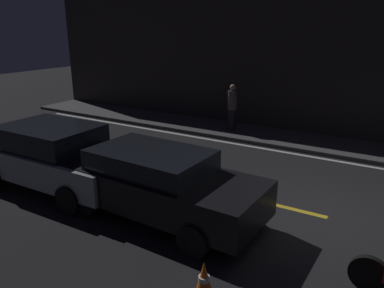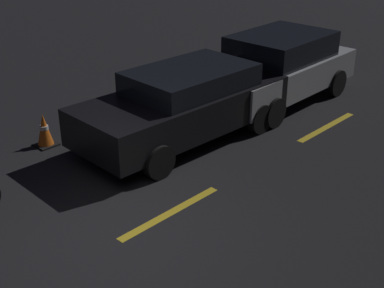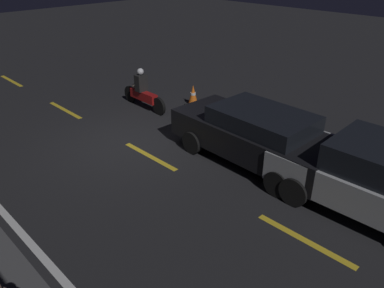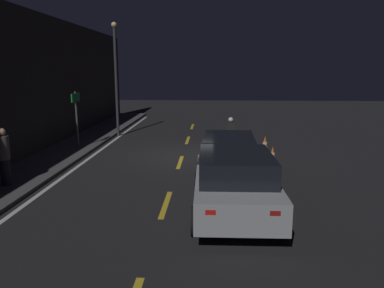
{
  "view_description": "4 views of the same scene",
  "coord_description": "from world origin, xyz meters",
  "px_view_note": "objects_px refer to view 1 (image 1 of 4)",
  "views": [
    {
      "loc": [
        1.15,
        -7.36,
        3.8
      ],
      "look_at": [
        -3.08,
        -0.32,
        1.18
      ],
      "focal_mm": 35.0,
      "sensor_mm": 36.0,
      "label": 1
    },
    {
      "loc": [
        3.74,
        4.98,
        4.41
      ],
      "look_at": [
        -1.71,
        -0.23,
        0.84
      ],
      "focal_mm": 50.0,
      "sensor_mm": 36.0,
      "label": 2
    },
    {
      "loc": [
        -7.8,
        5.24,
        4.76
      ],
      "look_at": [
        -2.63,
        0.08,
        0.98
      ],
      "focal_mm": 35.0,
      "sensor_mm": 36.0,
      "label": 3
    },
    {
      "loc": [
        -14.65,
        -1.16,
        3.43
      ],
      "look_at": [
        -1.47,
        -0.47,
        0.8
      ],
      "focal_mm": 35.0,
      "sensor_mm": 36.0,
      "label": 4
    }
  ],
  "objects_px": {
    "traffic_cone_near": "(204,282)",
    "pedestrian": "(232,107)",
    "hatchback_silver": "(57,155)",
    "van_black": "(158,182)"
  },
  "relations": [
    {
      "from": "traffic_cone_near",
      "to": "van_black",
      "type": "bearing_deg",
      "value": 139.75
    },
    {
      "from": "pedestrian",
      "to": "hatchback_silver",
      "type": "bearing_deg",
      "value": -103.8
    },
    {
      "from": "hatchback_silver",
      "to": "pedestrian",
      "type": "relative_size",
      "value": 2.47
    },
    {
      "from": "van_black",
      "to": "traffic_cone_near",
      "type": "height_order",
      "value": "van_black"
    },
    {
      "from": "traffic_cone_near",
      "to": "pedestrian",
      "type": "xyz_separation_m",
      "value": [
        -3.44,
        8.24,
        0.65
      ]
    },
    {
      "from": "van_black",
      "to": "pedestrian",
      "type": "bearing_deg",
      "value": 104.09
    },
    {
      "from": "van_black",
      "to": "pedestrian",
      "type": "height_order",
      "value": "pedestrian"
    },
    {
      "from": "hatchback_silver",
      "to": "traffic_cone_near",
      "type": "bearing_deg",
      "value": -19.48
    },
    {
      "from": "van_black",
      "to": "hatchback_silver",
      "type": "bearing_deg",
      "value": -177.7
    },
    {
      "from": "van_black",
      "to": "traffic_cone_near",
      "type": "distance_m",
      "value": 2.71
    }
  ]
}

